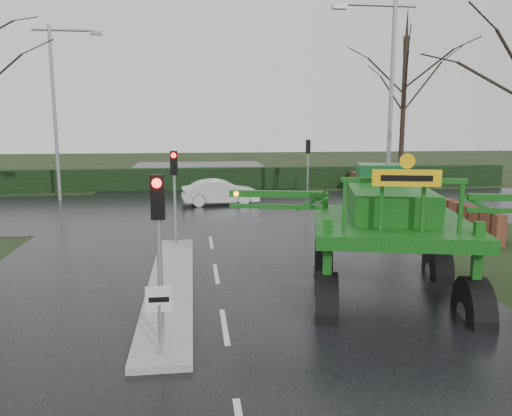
{
  "coord_description": "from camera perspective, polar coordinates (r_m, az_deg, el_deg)",
  "views": [
    {
      "loc": [
        -0.62,
        -10.5,
        4.46
      ],
      "look_at": [
        1.21,
        4.01,
        2.0
      ],
      "focal_mm": 35.0,
      "sensor_mm": 36.0,
      "label": 1
    }
  ],
  "objects": [
    {
      "name": "street_light_right",
      "position": [
        24.22,
        14.54,
        12.87
      ],
      "size": [
        3.85,
        0.3,
        10.0
      ],
      "color": "gray",
      "rests_on": "ground"
    },
    {
      "name": "traffic_signal_near",
      "position": [
        9.7,
        -11.09,
        -1.75
      ],
      "size": [
        0.26,
        0.33,
        3.52
      ],
      "color": "gray",
      "rests_on": "ground"
    },
    {
      "name": "road_cross",
      "position": [
        26.88,
        -5.78,
        -0.05
      ],
      "size": [
        80.0,
        12.0,
        0.02
      ],
      "primitive_type": "cube",
      "color": "black",
      "rests_on": "ground"
    },
    {
      "name": "median_island",
      "position": [
        14.21,
        -9.7,
        -8.53
      ],
      "size": [
        1.2,
        10.0,
        0.16
      ],
      "primitive_type": "cube",
      "color": "gray",
      "rests_on": "ground"
    },
    {
      "name": "crop_sprayer",
      "position": [
        12.04,
        8.22,
        -1.1
      ],
      "size": [
        8.34,
        6.09,
        4.77
      ],
      "rotation": [
        0.0,
        0.0,
        -0.24
      ],
      "color": "black",
      "rests_on": "ground"
    },
    {
      "name": "traffic_signal_mid",
      "position": [
        18.1,
        -9.33,
        3.49
      ],
      "size": [
        0.26,
        0.33,
        3.52
      ],
      "color": "gray",
      "rests_on": "ground"
    },
    {
      "name": "tree_right_far",
      "position": [
        34.38,
        16.56,
        12.55
      ],
      "size": [
        7.0,
        7.0,
        12.05
      ],
      "color": "black",
      "rests_on": "ground"
    },
    {
      "name": "white_sedan",
      "position": [
        28.05,
        -4.08,
        0.37
      ],
      "size": [
        4.38,
        1.89,
        1.4
      ],
      "primitive_type": "imported",
      "rotation": [
        0.0,
        0.0,
        1.67
      ],
      "color": "silver",
      "rests_on": "ground"
    },
    {
      "name": "traffic_signal_far",
      "position": [
        31.39,
        5.96,
        6.07
      ],
      "size": [
        0.26,
        0.33,
        3.52
      ],
      "rotation": [
        0.0,
        0.0,
        3.14
      ],
      "color": "gray",
      "rests_on": "ground"
    },
    {
      "name": "road_main",
      "position": [
        20.99,
        -5.35,
        -2.75
      ],
      "size": [
        14.0,
        80.0,
        0.02
      ],
      "primitive_type": "cube",
      "color": "black",
      "rests_on": "ground"
    },
    {
      "name": "ground",
      "position": [
        11.43,
        -3.62,
        -13.45
      ],
      "size": [
        140.0,
        140.0,
        0.0
      ],
      "primitive_type": "plane",
      "color": "black",
      "rests_on": "ground"
    },
    {
      "name": "brick_wall",
      "position": [
        29.0,
        15.43,
        1.55
      ],
      "size": [
        0.4,
        20.0,
        1.2
      ],
      "primitive_type": "cube",
      "color": "#592D1E",
      "rests_on": "ground"
    },
    {
      "name": "hedge_row",
      "position": [
        34.71,
        -6.14,
        3.35
      ],
      "size": [
        44.0,
        0.9,
        1.5
      ],
      "primitive_type": "cube",
      "color": "black",
      "rests_on": "ground"
    },
    {
      "name": "street_light_left_far",
      "position": [
        31.47,
        -21.59,
        11.67
      ],
      "size": [
        3.85,
        0.3,
        10.0
      ],
      "color": "gray",
      "rests_on": "ground"
    },
    {
      "name": "keep_left_sign",
      "position": [
        9.65,
        -10.99,
        -11.29
      ],
      "size": [
        0.5,
        0.07,
        1.35
      ],
      "color": "gray",
      "rests_on": "ground"
    }
  ]
}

